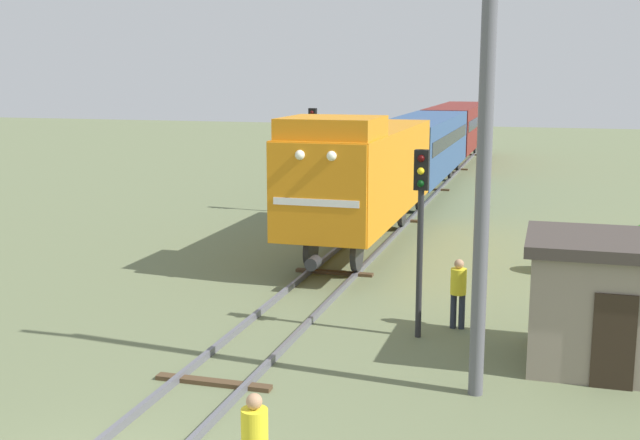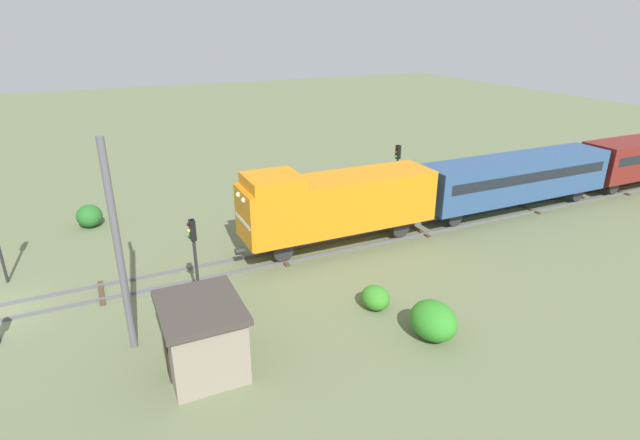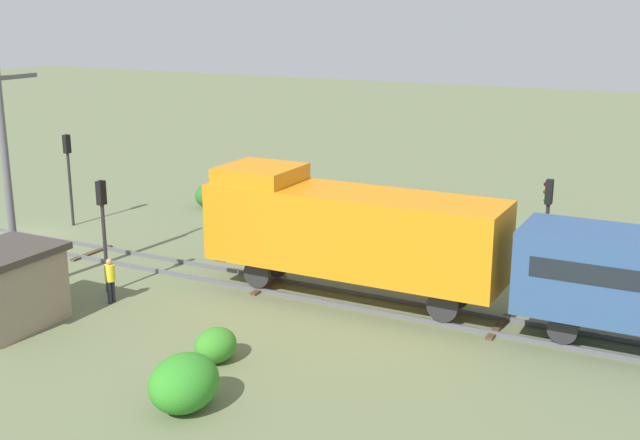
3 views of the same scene
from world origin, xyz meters
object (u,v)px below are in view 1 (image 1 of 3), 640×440
Objects in this scene: traffic_signal_far at (313,141)px; worker_by_signal at (458,288)px; catenary_mast at (481,160)px; traffic_signal_mid at (421,209)px; relay_hut at (611,301)px; passenger_car_trailing at (457,125)px; passenger_car_leading at (423,144)px; locomotive at (361,170)px.

worker_by_signal is (7.80, -13.95, -2.14)m from traffic_signal_far.
traffic_signal_mid is at bearing 117.22° from catenary_mast.
relay_hut is (3.30, -1.61, 0.40)m from worker_by_signal.
passenger_car_trailing is 3.22× the size of traffic_signal_mid.
passenger_car_leading is 4.00× the size of relay_hut.
catenary_mast is (4.94, -24.84, 1.97)m from passenger_car_leading.
passenger_car_leading is 8.24× the size of worker_by_signal.
traffic_signal_far is 2.67× the size of worker_by_signal.
locomotive is 1.37× the size of catenary_mast.
catenary_mast is at bearing -66.76° from locomotive.
passenger_car_trailing is 21.90m from traffic_signal_far.
traffic_signal_mid is 0.51× the size of catenary_mast.
catenary_mast is at bearing -82.86° from passenger_car_trailing.
catenary_mast reaches higher than worker_by_signal.
locomotive reaches higher than traffic_signal_mid.
passenger_car_trailing is at bearing 80.54° from traffic_signal_far.
worker_by_signal is at bearing -60.79° from traffic_signal_far.
catenary_mast reaches higher than traffic_signal_far.
catenary_mast is (4.94, -39.44, 1.97)m from passenger_car_trailing.
passenger_car_leading is at bearing -90.00° from passenger_car_trailing.
catenary_mast is (8.54, -17.85, 1.36)m from traffic_signal_far.
locomotive is 6.82× the size of worker_by_signal.
traffic_signal_far is 1.29× the size of relay_hut.
catenary_mast is (1.54, -3.00, 1.48)m from traffic_signal_mid.
passenger_car_trailing is 3.09× the size of traffic_signal_far.
catenary_mast is (4.94, -11.51, 1.72)m from locomotive.
locomotive is 3.31× the size of relay_hut.
traffic_signal_mid reaches higher than worker_by_signal.
passenger_car_leading is 14.60m from passenger_car_trailing.
relay_hut is at bearing -54.49° from traffic_signal_far.
passenger_car_leading is at bearing 90.00° from locomotive.
catenary_mast is at bearing -138.18° from relay_hut.
catenary_mast is at bearing -62.78° from traffic_signal_mid.
passenger_car_trailing is (0.00, 14.60, 0.00)m from passenger_car_leading.
catenary_mast reaches higher than passenger_car_leading.
traffic_signal_mid is 4.47m from relay_hut.
passenger_car_leading reaches higher than worker_by_signal.
traffic_signal_mid is 16.42m from traffic_signal_far.
worker_by_signal is at bearing 48.36° from traffic_signal_mid.
relay_hut is (7.50, -37.15, -1.13)m from passenger_car_trailing.
traffic_signal_mid is 1.24× the size of relay_hut.
passenger_car_trailing is 1.65× the size of catenary_mast.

